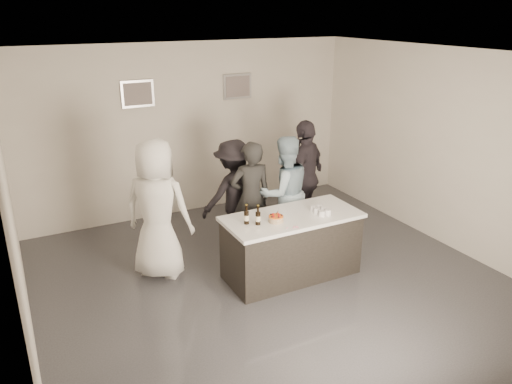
% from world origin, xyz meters
% --- Properties ---
extents(floor, '(6.00, 6.00, 0.00)m').
position_xyz_m(floor, '(0.00, 0.00, 0.00)').
color(floor, '#3D3D42').
rests_on(floor, ground).
extents(ceiling, '(6.00, 6.00, 0.00)m').
position_xyz_m(ceiling, '(0.00, 0.00, 3.00)').
color(ceiling, white).
extents(wall_back, '(6.00, 0.04, 3.00)m').
position_xyz_m(wall_back, '(0.00, 3.00, 1.50)').
color(wall_back, silver).
rests_on(wall_back, ground).
extents(wall_front, '(6.00, 0.04, 3.00)m').
position_xyz_m(wall_front, '(0.00, -3.00, 1.50)').
color(wall_front, silver).
rests_on(wall_front, ground).
extents(wall_left, '(0.04, 6.00, 3.00)m').
position_xyz_m(wall_left, '(-3.00, 0.00, 1.50)').
color(wall_left, silver).
rests_on(wall_left, ground).
extents(wall_right, '(0.04, 6.00, 3.00)m').
position_xyz_m(wall_right, '(3.00, 0.00, 1.50)').
color(wall_right, silver).
rests_on(wall_right, ground).
extents(picture_left, '(0.54, 0.04, 0.44)m').
position_xyz_m(picture_left, '(-0.90, 2.97, 2.20)').
color(picture_left, '#B2B2B7').
rests_on(picture_left, wall_back).
extents(picture_right, '(0.54, 0.04, 0.44)m').
position_xyz_m(picture_right, '(0.90, 2.97, 2.20)').
color(picture_right, '#B2B2B7').
rests_on(picture_right, wall_back).
extents(bar_counter, '(1.86, 0.86, 0.90)m').
position_xyz_m(bar_counter, '(0.33, 0.07, 0.45)').
color(bar_counter, white).
rests_on(bar_counter, ground).
extents(cake, '(0.20, 0.20, 0.07)m').
position_xyz_m(cake, '(0.03, -0.01, 0.94)').
color(cake, orange).
rests_on(cake, bar_counter).
extents(beer_bottle_a, '(0.07, 0.07, 0.26)m').
position_xyz_m(beer_bottle_a, '(-0.34, 0.11, 1.03)').
color(beer_bottle_a, black).
rests_on(beer_bottle_a, bar_counter).
extents(beer_bottle_b, '(0.07, 0.07, 0.26)m').
position_xyz_m(beer_bottle_b, '(-0.22, 0.02, 1.03)').
color(beer_bottle_b, black).
rests_on(beer_bottle_b, bar_counter).
extents(tumbler_cluster, '(0.19, 0.30, 0.08)m').
position_xyz_m(tumbler_cluster, '(0.71, -0.02, 0.94)').
color(tumbler_cluster, gold).
rests_on(tumbler_cluster, bar_counter).
extents(candles, '(0.24, 0.08, 0.01)m').
position_xyz_m(candles, '(0.09, -0.27, 0.90)').
color(candles, pink).
rests_on(candles, bar_counter).
extents(person_main_black, '(0.68, 0.49, 1.73)m').
position_xyz_m(person_main_black, '(0.16, 0.98, 0.87)').
color(person_main_black, black).
rests_on(person_main_black, ground).
extents(person_main_blue, '(0.87, 0.68, 1.76)m').
position_xyz_m(person_main_blue, '(0.70, 0.93, 0.88)').
color(person_main_blue, '#9FBDD0').
rests_on(person_main_blue, ground).
extents(person_guest_left, '(1.12, 1.09, 1.94)m').
position_xyz_m(person_guest_left, '(-1.27, 0.94, 0.97)').
color(person_guest_left, white).
rests_on(person_guest_left, ground).
extents(person_guest_right, '(1.17, 0.97, 1.88)m').
position_xyz_m(person_guest_right, '(1.30, 1.27, 0.94)').
color(person_guest_right, '#302A32').
rests_on(person_guest_right, ground).
extents(person_guest_back, '(1.15, 0.76, 1.67)m').
position_xyz_m(person_guest_back, '(0.07, 1.38, 0.84)').
color(person_guest_back, black).
rests_on(person_guest_back, ground).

